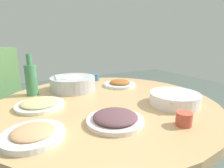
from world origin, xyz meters
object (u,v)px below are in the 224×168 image
object	(u,v)px
tea_cup_near	(184,119)
tea_cup_far	(94,77)
dish_eggplant	(115,118)
dish_shrimp	(33,134)
green_bottle	(31,79)
stool_for_diner_left	(2,153)
round_dining_table	(106,117)
soup_bowl	(174,99)
rice_bowl	(73,83)
dish_noodles	(40,104)
dish_stirfry	(120,84)

from	to	relation	value
tea_cup_near	tea_cup_far	bearing A→B (deg)	-90.23
dish_eggplant	tea_cup_near	xyz separation A→B (m)	(-0.23, 0.15, 0.01)
dish_shrimp	green_bottle	distance (m)	0.56
stool_for_diner_left	dish_shrimp	bearing A→B (deg)	102.66
dish_shrimp	tea_cup_far	world-z (taller)	tea_cup_far
green_bottle	tea_cup_near	xyz separation A→B (m)	(-0.50, 0.74, -0.08)
round_dining_table	tea_cup_near	bearing A→B (deg)	107.94
soup_bowl	tea_cup_far	world-z (taller)	soup_bowl
rice_bowl	tea_cup_far	bearing A→B (deg)	-141.11
dish_noodles	rice_bowl	bearing A→B (deg)	-137.14
round_dining_table	green_bottle	bearing A→B (deg)	-40.69
dish_eggplant	dish_noodles	xyz separation A→B (m)	(0.25, -0.35, -0.00)
dish_shrimp	dish_noodles	world-z (taller)	dish_shrimp
tea_cup_near	stool_for_diner_left	world-z (taller)	tea_cup_near
round_dining_table	stool_for_diner_left	bearing A→B (deg)	-44.90
rice_bowl	stool_for_diner_left	world-z (taller)	rice_bowl
rice_bowl	dish_noodles	world-z (taller)	rice_bowl
round_dining_table	tea_cup_far	bearing A→B (deg)	-105.99
round_dining_table	tea_cup_near	xyz separation A→B (m)	(-0.14, 0.43, 0.13)
dish_eggplant	round_dining_table	bearing A→B (deg)	-109.26
green_bottle	stool_for_diner_left	world-z (taller)	green_bottle
dish_stirfry	green_bottle	size ratio (longest dim) A/B	0.90
rice_bowl	dish_eggplant	size ratio (longest dim) A/B	1.24
green_bottle	tea_cup_near	bearing A→B (deg)	124.03
dish_stirfry	stool_for_diner_left	bearing A→B (deg)	-23.60
soup_bowl	green_bottle	world-z (taller)	green_bottle
rice_bowl	green_bottle	distance (m)	0.26
green_bottle	tea_cup_near	world-z (taller)	green_bottle
dish_stirfry	green_bottle	bearing A→B (deg)	-7.13
soup_bowl	tea_cup_near	distance (m)	0.24
round_dining_table	tea_cup_far	size ratio (longest dim) A/B	16.01
stool_for_diner_left	dish_stirfry	bearing A→B (deg)	156.40
stool_for_diner_left	dish_noodles	bearing A→B (deg)	115.64
rice_bowl	dish_eggplant	world-z (taller)	rice_bowl
dish_shrimp	dish_stirfry	xyz separation A→B (m)	(-0.64, -0.48, 0.00)
soup_bowl	tea_cup_far	bearing A→B (deg)	-78.56
tea_cup_far	dish_noodles	bearing A→B (deg)	40.95
round_dining_table	soup_bowl	size ratio (longest dim) A/B	4.68
tea_cup_near	dish_stirfry	bearing A→B (deg)	-98.07
soup_bowl	dish_stirfry	world-z (taller)	soup_bowl
dish_shrimp	dish_eggplant	distance (m)	0.32
rice_bowl	dish_stirfry	size ratio (longest dim) A/B	1.31
dish_eggplant	tea_cup_near	bearing A→B (deg)	146.97
round_dining_table	soup_bowl	distance (m)	0.40
dish_shrimp	dish_noodles	size ratio (longest dim) A/B	0.91
dish_shrimp	green_bottle	world-z (taller)	green_bottle
rice_bowl	dish_shrimp	size ratio (longest dim) A/B	1.36
dish_eggplant	green_bottle	world-z (taller)	green_bottle
round_dining_table	dish_eggplant	distance (m)	0.32
green_bottle	dish_stirfry	bearing A→B (deg)	172.87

